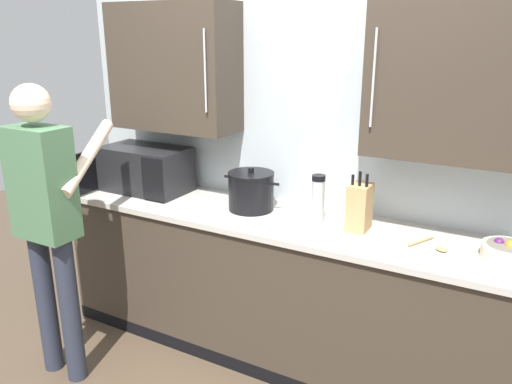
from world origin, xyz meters
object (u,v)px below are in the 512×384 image
(stock_pot, at_px, (251,191))
(thermos_flask, at_px, (318,199))
(fruit_bowl, at_px, (507,251))
(wooden_spoon, at_px, (432,245))
(knife_block, at_px, (359,207))
(person_figure, at_px, (46,211))
(microwave_oven, at_px, (141,169))

(stock_pot, distance_m, thermos_flask, 0.44)
(stock_pot, distance_m, fruit_bowl, 1.42)
(wooden_spoon, bearing_deg, fruit_bowl, 5.78)
(fruit_bowl, height_order, thermos_flask, thermos_flask)
(knife_block, bearing_deg, fruit_bowl, -1.72)
(stock_pot, height_order, thermos_flask, thermos_flask)
(wooden_spoon, xyz_separation_m, person_figure, (-1.89, -0.76, 0.09))
(stock_pot, distance_m, knife_block, 0.68)
(thermos_flask, bearing_deg, stock_pot, 178.60)
(microwave_oven, relative_size, wooden_spoon, 3.86)
(microwave_oven, relative_size, fruit_bowl, 3.25)
(person_figure, bearing_deg, wooden_spoon, 21.88)
(wooden_spoon, distance_m, knife_block, 0.42)
(stock_pot, bearing_deg, knife_block, -0.26)
(stock_pot, bearing_deg, microwave_oven, -178.68)
(person_figure, bearing_deg, thermos_flask, 32.83)
(knife_block, relative_size, thermos_flask, 1.20)
(microwave_oven, height_order, wooden_spoon, microwave_oven)
(microwave_oven, relative_size, knife_block, 2.30)
(thermos_flask, xyz_separation_m, person_figure, (-1.25, -0.81, -0.04))
(wooden_spoon, bearing_deg, thermos_flask, 175.65)
(thermos_flask, distance_m, person_figure, 1.49)
(knife_block, relative_size, person_figure, 0.20)
(fruit_bowl, xyz_separation_m, knife_block, (-0.74, 0.02, 0.09))
(stock_pot, relative_size, thermos_flask, 1.35)
(person_figure, bearing_deg, fruit_bowl, 19.61)
(fruit_bowl, bearing_deg, thermos_flask, 179.14)
(knife_block, height_order, person_figure, person_figure)
(stock_pot, relative_size, person_figure, 0.22)
(stock_pot, xyz_separation_m, person_figure, (-0.82, -0.82, -0.01))
(stock_pot, relative_size, fruit_bowl, 1.59)
(microwave_oven, distance_m, person_figure, 0.80)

